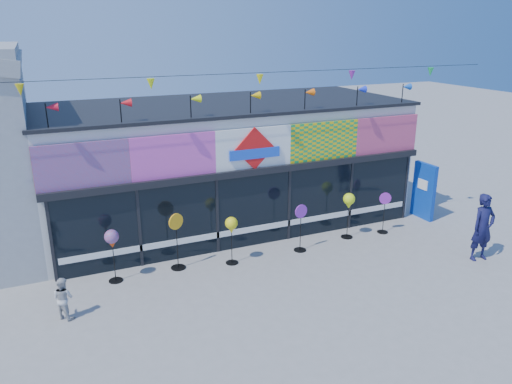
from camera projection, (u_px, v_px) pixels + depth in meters
ground at (308, 295)px, 12.67m from camera, size 80.00×80.00×0.00m
kite_shop at (225, 162)px, 17.18m from camera, size 16.00×5.70×5.31m
blue_sign at (424, 191)px, 17.56m from camera, size 0.19×1.00×1.99m
spinner_0 at (112, 240)px, 13.02m from camera, size 0.37×0.37×1.48m
spinner_1 at (177, 240)px, 13.84m from camera, size 0.44×0.42×1.64m
spinner_2 at (231, 227)px, 14.05m from camera, size 0.36×0.36×1.42m
spinner_3 at (301, 227)px, 14.98m from camera, size 0.42×0.38×1.48m
spinner_4 at (349, 202)px, 15.80m from camera, size 0.38×0.38×1.51m
spinner_5 at (384, 212)px, 16.34m from camera, size 0.38×0.35×1.39m
adult_man at (483, 227)px, 14.36m from camera, size 0.76×0.53×2.00m
child at (63, 298)px, 11.54m from camera, size 0.56×0.56×1.03m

